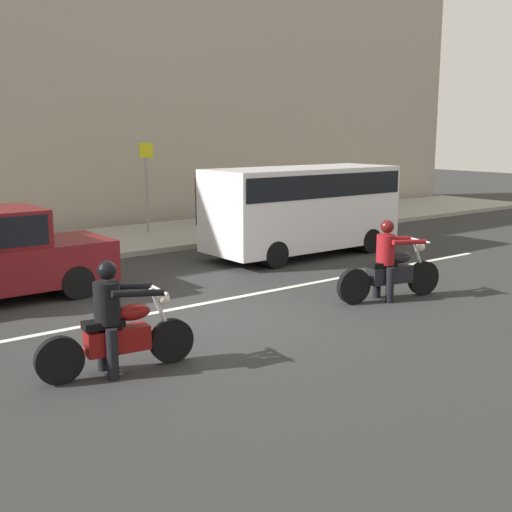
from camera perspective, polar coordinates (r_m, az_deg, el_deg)
The scene contains 8 objects.
ground_plane at distance 10.99m, azimuth -4.15°, elevation -5.57°, with size 80.00×80.00×0.00m, color #2B2B2B.
sidewalk_slab at distance 18.04m, azimuth -18.29°, elevation 0.64°, with size 40.00×4.40×0.14m, color #99968E.
lane_marking_stripe at distance 11.58m, azimuth -7.86°, elevation -4.77°, with size 18.00×0.14×0.01m, color silver.
motorcycle_with_rider_black_leather at distance 8.61m, azimuth -12.23°, elevation -6.14°, with size 2.13×0.72×1.51m.
motorcycle_with_rider_crimson at distance 12.35m, azimuth 11.71°, elevation -0.94°, with size 2.24×0.81×1.52m.
parked_van_white at distance 16.47m, azimuth 4.12°, elevation 4.56°, with size 5.14×1.96×2.23m.
street_sign_post at distance 19.54m, azimuth -9.62°, elevation 6.78°, with size 0.44×0.08×2.69m.
pedestrian_bystander at distance 20.97m, azimuth -4.96°, elevation 5.49°, with size 0.34×0.34×1.73m.
Camera 1 is at (-5.77, -8.82, 3.11)m, focal length 45.36 mm.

